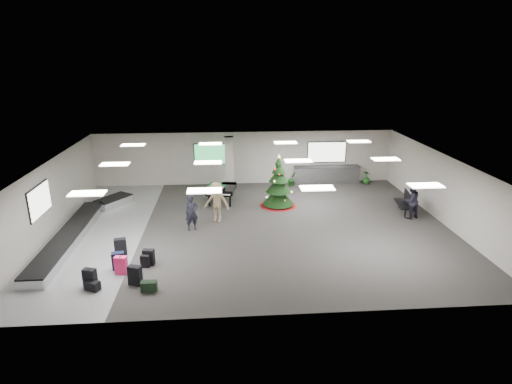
{
  "coord_description": "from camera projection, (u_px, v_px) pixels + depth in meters",
  "views": [
    {
      "loc": [
        -1.28,
        -18.31,
        7.77
      ],
      "look_at": [
        0.19,
        1.0,
        1.39
      ],
      "focal_mm": 30.0,
      "sensor_mm": 36.0,
      "label": 1
    }
  ],
  "objects": [
    {
      "name": "suitcase_7",
      "position": [
        145.0,
        261.0,
        16.12
      ],
      "size": [
        0.36,
        0.24,
        0.5
      ],
      "rotation": [
        0.0,
        0.0,
        -0.2
      ],
      "color": "black",
      "rests_on": "ground"
    },
    {
      "name": "suitcase_1",
      "position": [
        135.0,
        275.0,
        14.88
      ],
      "size": [
        0.51,
        0.38,
        0.73
      ],
      "rotation": [
        0.0,
        0.0,
        -0.34
      ],
      "color": "black",
      "rests_on": "ground"
    },
    {
      "name": "suitcase_3",
      "position": [
        149.0,
        257.0,
        16.28
      ],
      "size": [
        0.45,
        0.3,
        0.65
      ],
      "rotation": [
        0.0,
        0.0,
        -0.17
      ],
      "color": "black",
      "rests_on": "ground"
    },
    {
      "name": "bench",
      "position": [
        405.0,
        201.0,
        21.52
      ],
      "size": [
        0.83,
        1.71,
        1.04
      ],
      "rotation": [
        0.0,
        0.0,
        -0.17
      ],
      "color": "black",
      "rests_on": "ground"
    },
    {
      "name": "suitcase_8",
      "position": [
        120.0,
        247.0,
        17.08
      ],
      "size": [
        0.51,
        0.36,
        0.71
      ],
      "rotation": [
        0.0,
        0.0,
        0.21
      ],
      "color": "black",
      "rests_on": "ground"
    },
    {
      "name": "black_duffel",
      "position": [
        92.0,
        286.0,
        14.59
      ],
      "size": [
        0.58,
        0.48,
        0.35
      ],
      "rotation": [
        0.0,
        0.0,
        -0.46
      ],
      "color": "black",
      "rests_on": "ground"
    },
    {
      "name": "grand_piano",
      "position": [
        221.0,
        189.0,
        22.87
      ],
      "size": [
        1.67,
        2.02,
        1.05
      ],
      "rotation": [
        0.0,
        0.0,
        -0.16
      ],
      "color": "black",
      "rests_on": "ground"
    },
    {
      "name": "baggage_carousel",
      "position": [
        79.0,
        229.0,
        19.15
      ],
      "size": [
        2.28,
        9.71,
        0.43
      ],
      "color": "silver",
      "rests_on": "ground"
    },
    {
      "name": "green_duffel",
      "position": [
        149.0,
        286.0,
        14.53
      ],
      "size": [
        0.54,
        0.28,
        0.37
      ],
      "rotation": [
        0.0,
        0.0,
        -0.02
      ],
      "color": "black",
      "rests_on": "ground"
    },
    {
      "name": "traveler_b",
      "position": [
        217.0,
        202.0,
        20.24
      ],
      "size": [
        1.43,
        1.09,
        1.95
      ],
      "primitive_type": "imported",
      "rotation": [
        0.0,
        0.0,
        -0.33
      ],
      "color": "#947C5B",
      "rests_on": "ground"
    },
    {
      "name": "traveler_bench",
      "position": [
        411.0,
        201.0,
        20.68
      ],
      "size": [
        1.06,
        0.94,
        1.81
      ],
      "primitive_type": "imported",
      "rotation": [
        0.0,
        0.0,
        3.49
      ],
      "color": "black",
      "rests_on": "ground"
    },
    {
      "name": "navy_suitcase",
      "position": [
        118.0,
        261.0,
        15.93
      ],
      "size": [
        0.48,
        0.32,
        0.7
      ],
      "rotation": [
        0.0,
        0.0,
        0.15
      ],
      "color": "black",
      "rests_on": "ground"
    },
    {
      "name": "ground",
      "position": [
        254.0,
        227.0,
        19.86
      ],
      "size": [
        18.0,
        18.0,
        0.0
      ],
      "primitive_type": "plane",
      "color": "#312F2D",
      "rests_on": "ground"
    },
    {
      "name": "service_counter",
      "position": [
        327.0,
        175.0,
        26.35
      ],
      "size": [
        4.05,
        0.65,
        1.08
      ],
      "color": "silver",
      "rests_on": "ground"
    },
    {
      "name": "potted_plant_left",
      "position": [
        292.0,
        179.0,
        25.82
      ],
      "size": [
        0.62,
        0.57,
        0.91
      ],
      "primitive_type": "imported",
      "rotation": [
        0.0,
        0.0,
        0.43
      ],
      "color": "#174415",
      "rests_on": "ground"
    },
    {
      "name": "room_envelope",
      "position": [
        244.0,
        175.0,
        19.74
      ],
      "size": [
        18.02,
        14.02,
        3.21
      ],
      "color": "#ABA49C",
      "rests_on": "ground"
    },
    {
      "name": "traveler_a",
      "position": [
        192.0,
        213.0,
        19.34
      ],
      "size": [
        0.7,
        0.56,
        1.65
      ],
      "primitive_type": "imported",
      "rotation": [
        0.0,
        0.0,
        0.31
      ],
      "color": "black",
      "rests_on": "ground"
    },
    {
      "name": "suitcase_0",
      "position": [
        90.0,
        278.0,
        14.73
      ],
      "size": [
        0.49,
        0.36,
        0.7
      ],
      "rotation": [
        0.0,
        0.0,
        -0.3
      ],
      "color": "black",
      "rests_on": "ground"
    },
    {
      "name": "pink_suitcase",
      "position": [
        121.0,
        265.0,
        15.61
      ],
      "size": [
        0.47,
        0.3,
        0.7
      ],
      "rotation": [
        0.0,
        0.0,
        -0.14
      ],
      "color": "#FF2167",
      "rests_on": "ground"
    },
    {
      "name": "potted_plant_right",
      "position": [
        367.0,
        177.0,
        26.24
      ],
      "size": [
        0.65,
        0.65,
        0.82
      ],
      "primitive_type": "imported",
      "rotation": [
        0.0,
        0.0,
        2.31
      ],
      "color": "#174415",
      "rests_on": "ground"
    },
    {
      "name": "christmas_tree",
      "position": [
        278.0,
        188.0,
        22.36
      ],
      "size": [
        1.95,
        1.95,
        2.79
      ],
      "color": "maroon",
      "rests_on": "ground"
    }
  ]
}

